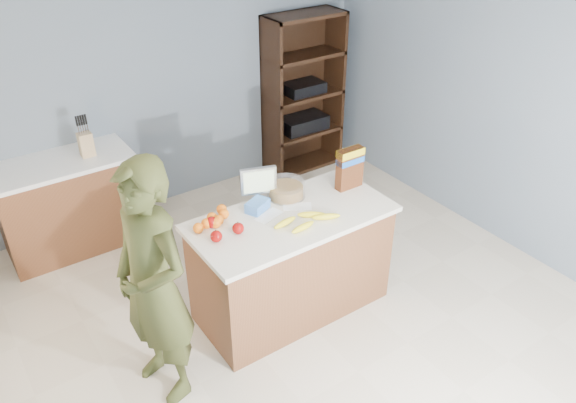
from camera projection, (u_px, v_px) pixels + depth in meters
floor at (313, 327)px, 4.48m from camera, size 4.50×5.00×0.02m
walls at (319, 139)px, 3.61m from camera, size 4.52×5.02×2.51m
counter_peninsula at (292, 267)px, 4.47m from camera, size 1.56×0.76×0.90m
back_cabinet at (69, 204)px, 5.21m from camera, size 1.24×0.62×0.90m
shelving_unit at (301, 96)px, 6.42m from camera, size 0.90×0.40×1.80m
person at (153, 286)px, 3.55m from camera, size 0.57×0.73×1.77m
knife_block at (86, 144)px, 5.00m from camera, size 0.12×0.10×0.31m
envelopes at (283, 211)px, 4.27m from camera, size 0.50×0.21×0.00m
bananas at (306, 220)px, 4.12m from camera, size 0.52×0.23×0.05m
apples at (222, 229)px, 3.99m from camera, size 0.26×0.26×0.09m
oranges at (214, 219)px, 4.11m from camera, size 0.34×0.22×0.08m
blue_carton at (257, 206)px, 4.26m from camera, size 0.21×0.18×0.08m
salad_bowl at (286, 190)px, 4.43m from camera, size 0.30×0.30×0.13m
tv at (258, 182)px, 4.33m from camera, size 0.28×0.13×0.28m
cereal_box at (350, 165)px, 4.48m from camera, size 0.23×0.08×0.34m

